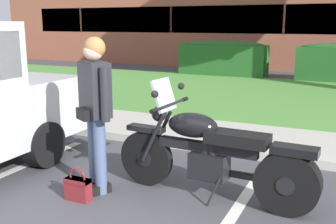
{
  "coord_description": "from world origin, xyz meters",
  "views": [
    {
      "loc": [
        1.3,
        -2.53,
        1.84
      ],
      "look_at": [
        -0.62,
        1.55,
        0.85
      ],
      "focal_mm": 43.35,
      "sensor_mm": 36.0,
      "label": 1
    }
  ],
  "objects_px": {
    "motorcycle": "(218,155)",
    "handbag": "(78,187)",
    "rider_person": "(95,104)",
    "hedge_left": "(223,58)",
    "brick_building": "(300,22)"
  },
  "relations": [
    {
      "from": "motorcycle",
      "to": "handbag",
      "type": "distance_m",
      "value": 1.52
    },
    {
      "from": "hedge_left",
      "to": "brick_building",
      "type": "relative_size",
      "value": 0.11
    },
    {
      "from": "motorcycle",
      "to": "hedge_left",
      "type": "distance_m",
      "value": 10.32
    },
    {
      "from": "motorcycle",
      "to": "handbag",
      "type": "height_order",
      "value": "motorcycle"
    },
    {
      "from": "handbag",
      "to": "rider_person",
      "type": "bearing_deg",
      "value": 79.38
    },
    {
      "from": "handbag",
      "to": "brick_building",
      "type": "distance_m",
      "value": 17.2
    },
    {
      "from": "motorcycle",
      "to": "hedge_left",
      "type": "height_order",
      "value": "motorcycle"
    },
    {
      "from": "rider_person",
      "to": "hedge_left",
      "type": "distance_m",
      "value": 10.38
    },
    {
      "from": "motorcycle",
      "to": "hedge_left",
      "type": "xyz_separation_m",
      "value": [
        -3.07,
        9.86,
        0.16
      ]
    },
    {
      "from": "motorcycle",
      "to": "handbag",
      "type": "xyz_separation_m",
      "value": [
        -1.33,
        -0.65,
        -0.34
      ]
    },
    {
      "from": "handbag",
      "to": "hedge_left",
      "type": "relative_size",
      "value": 0.12
    },
    {
      "from": "handbag",
      "to": "brick_building",
      "type": "height_order",
      "value": "brick_building"
    },
    {
      "from": "motorcycle",
      "to": "rider_person",
      "type": "relative_size",
      "value": 1.32
    },
    {
      "from": "brick_building",
      "to": "motorcycle",
      "type": "bearing_deg",
      "value": -84.98
    },
    {
      "from": "rider_person",
      "to": "hedge_left",
      "type": "height_order",
      "value": "rider_person"
    }
  ]
}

